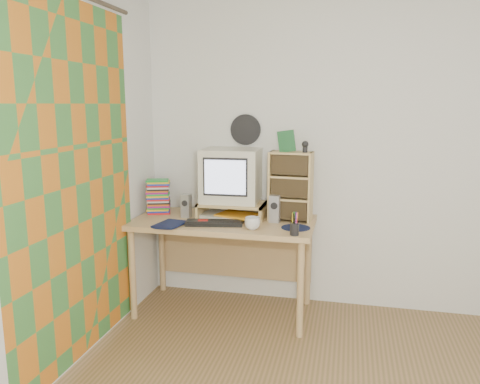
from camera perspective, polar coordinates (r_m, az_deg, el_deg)
The scene contains 20 objects.
back_wall at distance 3.79m, azimuth 14.64°, elevation 4.48°, with size 3.50×3.50×0.00m, color white.
left_wall at distance 2.64m, azimuth -25.81°, elevation 1.19°, with size 3.50×3.50×0.00m, color white.
curtain at distance 3.02m, azimuth -19.37°, elevation 0.79°, with size 2.20×2.20×0.00m, color #C96D1C.
wall_disc at distance 3.85m, azimuth 0.68°, elevation 7.60°, with size 0.25×0.25×0.02m, color black.
desk at distance 3.73m, azimuth -1.82°, elevation -5.21°, with size 1.40×0.70×0.75m.
monitor_riser at distance 3.70m, azimuth -0.94°, elevation -1.70°, with size 0.52×0.30×0.12m.
crt_monitor at distance 3.71m, azimuth -1.13°, elevation 2.03°, with size 0.44×0.44×0.42m, color silver.
speaker_left at distance 3.73m, azimuth -6.57°, elevation -1.67°, with size 0.07×0.07×0.19m, color #9F9EA3.
speaker_right at distance 3.56m, azimuth 4.27°, elevation -2.05°, with size 0.08×0.08×0.21m, color #9F9EA3.
keyboard at distance 3.50m, azimuth -3.16°, elevation -3.79°, with size 0.42×0.14×0.03m, color black.
dvd_stack at distance 3.89m, azimuth -9.92°, elevation -0.74°, with size 0.18×0.13×0.25m, color brown, non-canonical shape.
cd_rack at distance 3.59m, azimuth 6.20°, elevation 0.68°, with size 0.32×0.17×0.53m, color #D6B871.
mug at distance 3.36m, azimuth 1.53°, elevation -3.84°, with size 0.11×0.11×0.09m, color white.
diary at distance 3.55m, azimuth -9.77°, elevation -3.59°, with size 0.22×0.17×0.04m, color #10183E.
mousepad at distance 3.43m, azimuth 6.81°, elevation -4.34°, with size 0.21×0.21×0.00m, color black.
pen_cup at distance 3.23m, azimuth 6.66°, elevation -4.18°, with size 0.06×0.06×0.12m, color black, non-canonical shape.
papers at distance 3.70m, azimuth -1.48°, elevation -2.84°, with size 0.34×0.25×0.04m, color silver, non-canonical shape.
red_box at distance 3.51m, azimuth -4.53°, elevation -3.69°, with size 0.07×0.05×0.04m, color red.
game_box at distance 3.54m, azimuth 5.70°, elevation 6.18°, with size 0.12×0.03×0.16m, color #175225.
webcam at distance 3.51m, azimuth 7.94°, elevation 5.49°, with size 0.05×0.05×0.09m, color black, non-canonical shape.
Camera 1 is at (-0.09, -2.02, 1.64)m, focal length 35.00 mm.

